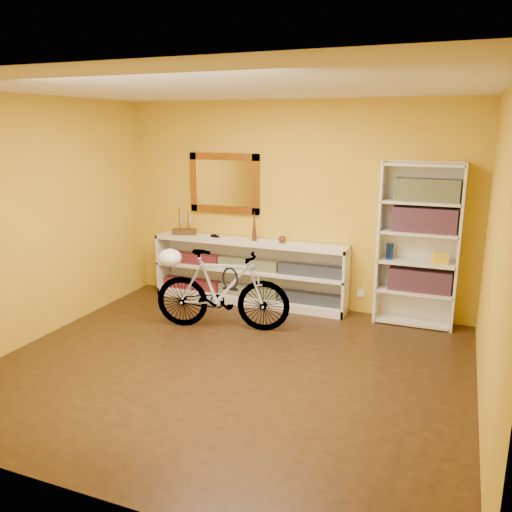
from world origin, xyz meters
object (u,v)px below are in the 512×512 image
at_px(console_unit, 249,272).
at_px(helmet, 170,258).
at_px(bookcase, 418,246).
at_px(bicycle, 222,290).

distance_m(console_unit, helmet, 1.27).
distance_m(console_unit, bookcase, 2.16).
xyz_separation_m(console_unit, helmet, (-0.53, -1.08, 0.40)).
xyz_separation_m(bookcase, bicycle, (-2.03, -0.97, -0.48)).
height_order(console_unit, bicycle, bicycle).
bearing_deg(bookcase, helmet, -157.12).
bearing_deg(helmet, console_unit, 63.96).
relative_size(bookcase, helmet, 6.97).
height_order(console_unit, helmet, helmet).
relative_size(bookcase, bicycle, 1.20).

